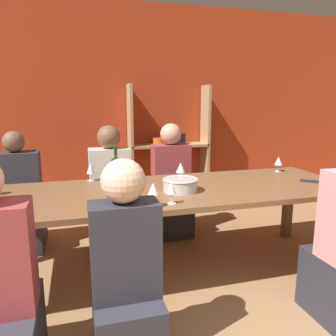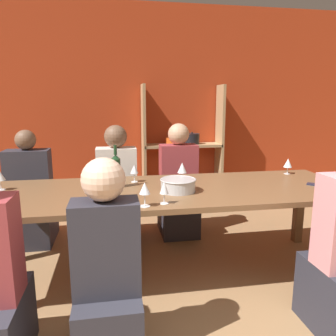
# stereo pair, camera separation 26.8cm
# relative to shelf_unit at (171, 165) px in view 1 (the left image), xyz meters

# --- Properties ---
(wall_back_red) EXTENTS (8.80, 0.06, 2.70)m
(wall_back_red) POSITION_rel_shelf_unit_xyz_m (-0.53, 0.20, 0.78)
(wall_back_red) COLOR #B23819
(wall_back_red) RESTS_ON ground_plane
(shelf_unit) EXTENTS (1.09, 0.30, 1.66)m
(shelf_unit) POSITION_rel_shelf_unit_xyz_m (0.00, 0.00, 0.00)
(shelf_unit) COLOR tan
(shelf_unit) RESTS_ON ground_plane
(dining_table) EXTENTS (3.00, 1.02, 0.74)m
(dining_table) POSITION_rel_shelf_unit_xyz_m (-0.53, -1.84, 0.10)
(dining_table) COLOR brown
(dining_table) RESTS_ON ground_plane
(mixing_bowl) EXTENTS (0.28, 0.28, 0.10)m
(mixing_bowl) POSITION_rel_shelf_unit_xyz_m (-0.49, -1.92, 0.22)
(mixing_bowl) COLOR #B7BABC
(mixing_bowl) RESTS_ON dining_table
(wine_bottle_green) EXTENTS (0.08, 0.08, 0.35)m
(wine_bottle_green) POSITION_rel_shelf_unit_xyz_m (-0.96, -1.72, 0.31)
(wine_bottle_green) COLOR #19381E
(wine_bottle_green) RESTS_ON dining_table
(wine_glass_white_a) EXTENTS (0.07, 0.07, 0.17)m
(wine_glass_white_a) POSITION_rel_shelf_unit_xyz_m (-0.78, -2.25, 0.29)
(wine_glass_white_a) COLOR white
(wine_glass_white_a) RESTS_ON dining_table
(wine_glass_empty_a) EXTENTS (0.08, 0.08, 0.15)m
(wine_glass_empty_a) POSITION_rel_shelf_unit_xyz_m (0.68, -1.48, 0.27)
(wine_glass_empty_a) COLOR white
(wine_glass_empty_a) RESTS_ON dining_table
(wine_glass_empty_b) EXTENTS (0.07, 0.07, 0.15)m
(wine_glass_empty_b) POSITION_rel_shelf_unit_xyz_m (-0.80, -1.56, 0.28)
(wine_glass_empty_b) COLOR white
(wine_glass_empty_b) RESTS_ON dining_table
(wine_glass_white_b) EXTENTS (0.08, 0.08, 0.17)m
(wine_glass_white_b) POSITION_rel_shelf_unit_xyz_m (-0.39, -1.64, 0.29)
(wine_glass_white_b) COLOR white
(wine_glass_white_b) RESTS_ON dining_table
(wine_glass_red_a) EXTENTS (0.06, 0.06, 0.16)m
(wine_glass_red_a) POSITION_rel_shelf_unit_xyz_m (-0.64, -2.22, 0.28)
(wine_glass_red_a) COLOR white
(wine_glass_red_a) RESTS_ON dining_table
(wine_glass_empty_d) EXTENTS (0.07, 0.07, 0.16)m
(wine_glass_empty_d) POSITION_rel_shelf_unit_xyz_m (-1.14, -1.38, 0.28)
(wine_glass_empty_d) COLOR white
(wine_glass_empty_d) RESTS_ON dining_table
(cell_phone) EXTENTS (0.16, 0.15, 0.01)m
(cell_phone) POSITION_rel_shelf_unit_xyz_m (0.69, -1.94, 0.17)
(cell_phone) COLOR #1E2338
(cell_phone) RESTS_ON dining_table
(person_far_a) EXTENTS (0.40, 0.50, 1.20)m
(person_far_a) POSITION_rel_shelf_unit_xyz_m (-0.94, -1.05, -0.13)
(person_far_a) COLOR #2D2D38
(person_far_a) RESTS_ON ground_plane
(person_near_b) EXTENTS (0.36, 0.45, 1.15)m
(person_near_b) POSITION_rel_shelf_unit_xyz_m (-1.03, -2.68, -0.13)
(person_near_b) COLOR #2D2D38
(person_near_b) RESTS_ON ground_plane
(person_far_b) EXTENTS (0.39, 0.49, 1.21)m
(person_far_b) POSITION_rel_shelf_unit_xyz_m (-0.29, -0.97, -0.12)
(person_far_b) COLOR #2D2D38
(person_far_b) RESTS_ON ground_plane
(person_far_c) EXTENTS (0.43, 0.54, 1.16)m
(person_far_c) POSITION_rel_shelf_unit_xyz_m (-1.82, -0.94, -0.16)
(person_far_c) COLOR #2D2D38
(person_far_c) RESTS_ON ground_plane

